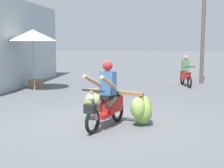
# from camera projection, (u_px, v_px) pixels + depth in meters

# --- Properties ---
(ground_plane) EXTENTS (120.00, 120.00, 0.00)m
(ground_plane) POSITION_uv_depth(u_px,v_px,m) (100.00, 123.00, 7.76)
(ground_plane) COLOR #56595E
(motorbike_main_loaded) EXTENTS (1.87, 1.93, 1.58)m
(motorbike_main_loaded) POSITION_uv_depth(u_px,v_px,m) (114.00, 103.00, 7.62)
(motorbike_main_loaded) COLOR black
(motorbike_main_loaded) RESTS_ON ground
(motorbike_distant_ahead_left) EXTENTS (0.57, 1.60, 1.40)m
(motorbike_distant_ahead_left) POSITION_uv_depth(u_px,v_px,m) (186.00, 74.00, 14.16)
(motorbike_distant_ahead_left) COLOR black
(motorbike_distant_ahead_left) RESTS_ON ground
(market_umbrella_near_shop) EXTENTS (1.98, 1.98, 2.51)m
(market_umbrella_near_shop) POSITION_uv_depth(u_px,v_px,m) (33.00, 35.00, 12.69)
(market_umbrella_near_shop) COLOR #99999E
(market_umbrella_near_shop) RESTS_ON ground
(produce_crate) EXTENTS (0.56, 0.40, 0.36)m
(produce_crate) POSITION_uv_depth(u_px,v_px,m) (36.00, 83.00, 13.69)
(produce_crate) COLOR olive
(produce_crate) RESTS_ON ground
(utility_pole) EXTENTS (0.18, 0.18, 5.98)m
(utility_pole) POSITION_uv_depth(u_px,v_px,m) (203.00, 21.00, 14.65)
(utility_pole) COLOR brown
(utility_pole) RESTS_ON ground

